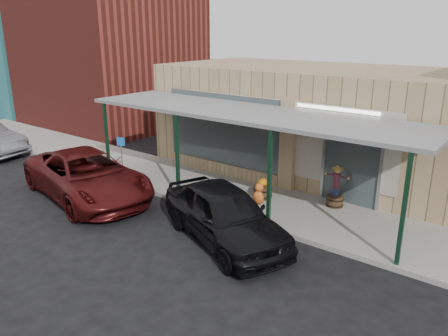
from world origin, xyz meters
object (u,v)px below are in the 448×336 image
Objects in this scene: barrel_scarecrow at (336,193)px; handicap_sign at (121,152)px; parked_sedan at (225,214)px; barrel_pumpkin at (263,190)px; car_maroon at (87,176)px.

handicap_sign is (-7.75, -2.25, 0.53)m from barrel_scarecrow.
handicap_sign reaches higher than parked_sedan.
barrel_pumpkin is 0.15× the size of parked_sedan.
car_maroon is at bearing -126.24° from barrel_scarecrow.
handicap_sign is (-5.50, -1.45, 0.74)m from barrel_pumpkin.
parked_sedan is at bearing -87.68° from barrel_scarecrow.
car_maroon reaches higher than barrel_pumpkin.
barrel_scarecrow is at bearing 19.64° from barrel_pumpkin.
car_maroon is at bearing -99.29° from handicap_sign.
handicap_sign reaches higher than car_maroon.
handicap_sign is at bearing -140.13° from barrel_scarecrow.
parked_sedan is (6.24, -1.61, -0.35)m from handicap_sign.
handicap_sign is 0.27× the size of car_maroon.
parked_sedan reaches higher than barrel_pumpkin.
parked_sedan is (0.74, -3.06, 0.39)m from barrel_pumpkin.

